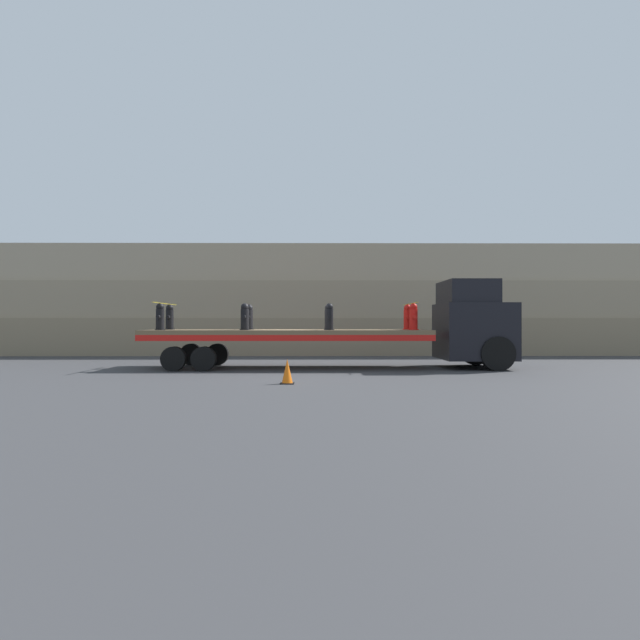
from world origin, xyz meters
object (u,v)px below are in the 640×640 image
fire_hydrant_black_near_1 (245,317)px  traffic_cone (287,372)px  fire_hydrant_black_far_2 (328,317)px  truck_cab (475,324)px  flatbed_trailer (273,336)px  fire_hydrant_black_far_0 (170,317)px  fire_hydrant_red_near_3 (413,317)px  fire_hydrant_black_near_2 (329,317)px  fire_hydrant_black_far_1 (249,317)px  fire_hydrant_red_far_3 (408,317)px  fire_hydrant_black_near_0 (160,317)px

fire_hydrant_black_near_1 → traffic_cone: bearing=-67.0°
fire_hydrant_black_far_2 → traffic_cone: 5.47m
fire_hydrant_black_far_2 → traffic_cone: bearing=-103.3°
truck_cab → fire_hydrant_black_near_1: (-8.14, -0.56, 0.24)m
flatbed_trailer → fire_hydrant_black_near_1: size_ratio=10.77×
fire_hydrant_black_far_0 → fire_hydrant_red_near_3: 8.79m
fire_hydrant_black_far_0 → fire_hydrant_black_near_1: (2.91, -1.12, 0.00)m
fire_hydrant_black_near_2 → fire_hydrant_black_far_1: bearing=159.0°
traffic_cone → fire_hydrant_red_far_3: bearing=51.2°
fire_hydrant_black_far_1 → fire_hydrant_black_near_2: (2.91, -1.12, 0.00)m
fire_hydrant_black_far_0 → fire_hydrant_black_near_1: same height
truck_cab → fire_hydrant_black_far_0: (-11.04, 0.56, 0.24)m
traffic_cone → flatbed_trailer: bearing=99.5°
flatbed_trailer → fire_hydrant_black_far_2: bearing=15.8°
fire_hydrant_black_near_0 → fire_hydrant_black_near_2: size_ratio=1.00×
fire_hydrant_black_near_1 → traffic_cone: 4.60m
fire_hydrant_black_far_0 → fire_hydrant_red_far_3: (8.72, 0.00, 0.00)m
truck_cab → fire_hydrant_black_far_0: bearing=177.1°
fire_hydrant_black_near_0 → fire_hydrant_black_near_2: same height
truck_cab → fire_hydrant_black_near_2: bearing=-173.9°
truck_cab → fire_hydrant_black_near_0: bearing=-177.1°
fire_hydrant_red_near_3 → traffic_cone: 5.93m
fire_hydrant_black_near_0 → fire_hydrant_black_near_2: (5.81, 0.00, 0.00)m
fire_hydrant_black_near_1 → fire_hydrant_black_far_1: size_ratio=1.00×
fire_hydrant_black_far_1 → fire_hydrant_red_far_3: (5.81, 0.00, 0.00)m
flatbed_trailer → traffic_cone: flatbed_trailer is taller
fire_hydrant_black_far_0 → fire_hydrant_black_near_2: size_ratio=1.00×
truck_cab → fire_hydrant_black_far_0: truck_cab is taller
fire_hydrant_black_far_1 → fire_hydrant_red_near_3: bearing=-10.9°
fire_hydrant_black_far_2 → truck_cab: bearing=-6.1°
fire_hydrant_red_near_3 → traffic_cone: bearing=-135.8°
fire_hydrant_black_far_1 → traffic_cone: (1.70, -5.12, -1.49)m
fire_hydrant_black_far_1 → fire_hydrant_black_far_2: bearing=0.0°
fire_hydrant_black_far_1 → fire_hydrant_black_far_2: 2.91m
flatbed_trailer → fire_hydrant_black_far_2: (1.97, 0.56, 0.68)m
fire_hydrant_black_far_1 → fire_hydrant_red_near_3: (5.81, -1.12, 0.00)m
truck_cab → fire_hydrant_red_near_3: (-2.32, -0.56, 0.24)m
truck_cab → fire_hydrant_black_near_0: truck_cab is taller
fire_hydrant_black_near_0 → fire_hydrant_black_near_2: bearing=0.0°
flatbed_trailer → fire_hydrant_black_near_0: (-3.84, -0.56, 0.68)m
fire_hydrant_red_near_3 → fire_hydrant_red_far_3: 1.12m
truck_cab → traffic_cone: (-6.44, -4.56, -1.24)m
fire_hydrant_red_near_3 → traffic_cone: size_ratio=1.41×
flatbed_trailer → fire_hydrant_black_near_2: 2.16m
truck_cab → fire_hydrant_black_far_1: truck_cab is taller
flatbed_trailer → fire_hydrant_black_far_1: 1.28m
fire_hydrant_black_near_1 → fire_hydrant_black_far_1: same height
flatbed_trailer → fire_hydrant_black_near_0: fire_hydrant_black_near_0 is taller
fire_hydrant_black_near_0 → fire_hydrant_black_far_1: bearing=21.0°
fire_hydrant_black_far_2 → fire_hydrant_red_far_3: size_ratio=1.00×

